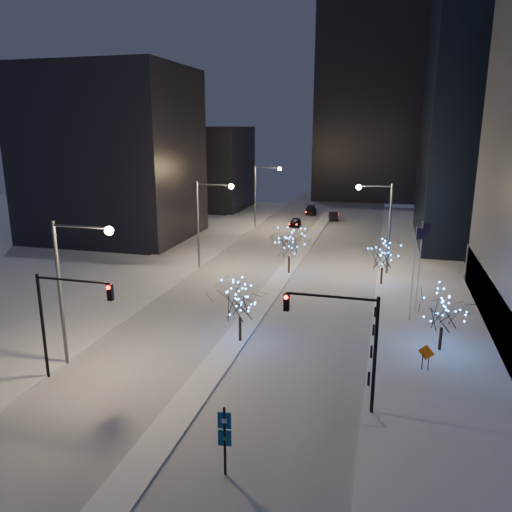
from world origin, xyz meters
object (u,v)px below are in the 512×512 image
(holiday_tree_median_near, at_px, (240,300))
(holiday_tree_plaza_near, at_px, (443,310))
(car_mid, at_px, (333,216))
(street_lamp_east, at_px, (382,216))
(car_far, at_px, (311,210))
(wayfinding_sign, at_px, (225,434))
(holiday_tree_plaza_far, at_px, (383,254))
(traffic_signal_east, at_px, (347,333))
(street_lamp_w_mid, at_px, (207,213))
(holiday_tree_median_far, at_px, (289,244))
(street_lamp_w_near, at_px, (72,274))
(construction_sign, at_px, (426,355))
(street_lamp_w_far, at_px, (261,188))
(car_near, at_px, (295,222))
(traffic_signal_west, at_px, (62,311))

(holiday_tree_median_near, relative_size, holiday_tree_plaza_near, 1.07)
(car_mid, bearing_deg, street_lamp_east, 96.28)
(car_far, distance_m, holiday_tree_median_near, 59.27)
(wayfinding_sign, bearing_deg, holiday_tree_plaza_far, 72.35)
(traffic_signal_east, xyz_separation_m, holiday_tree_plaza_near, (6.00, 9.64, -1.59))
(street_lamp_w_mid, distance_m, holiday_tree_median_far, 9.92)
(street_lamp_east, height_order, car_mid, street_lamp_east)
(street_lamp_w_near, bearing_deg, holiday_tree_median_near, 34.42)
(traffic_signal_east, height_order, construction_sign, traffic_signal_east)
(car_mid, xyz_separation_m, wayfinding_sign, (2.60, -68.35, 1.43))
(holiday_tree_median_near, bearing_deg, street_lamp_east, 66.01)
(street_lamp_w_near, xyz_separation_m, holiday_tree_plaza_far, (19.44, 23.71, -3.22))
(street_lamp_w_mid, height_order, street_lamp_w_far, same)
(holiday_tree_median_far, bearing_deg, street_lamp_w_far, 110.88)
(car_near, relative_size, holiday_tree_median_near, 0.82)
(car_near, distance_m, holiday_tree_plaza_near, 48.16)
(traffic_signal_west, height_order, wayfinding_sign, traffic_signal_west)
(street_lamp_w_mid, xyz_separation_m, holiday_tree_plaza_near, (23.88, -16.36, -3.33))
(holiday_tree_median_far, bearing_deg, car_far, 95.38)
(street_lamp_east, xyz_separation_m, wayfinding_sign, (-5.98, -36.00, -4.29))
(car_near, distance_m, holiday_tree_median_near, 46.70)
(holiday_tree_median_far, bearing_deg, traffic_signal_west, -108.15)
(car_mid, height_order, wayfinding_sign, wayfinding_sign)
(traffic_signal_west, bearing_deg, construction_sign, 17.66)
(street_lamp_east, distance_m, car_far, 40.28)
(car_near, height_order, holiday_tree_median_far, holiday_tree_median_far)
(traffic_signal_west, xyz_separation_m, wayfinding_sign, (12.54, -6.00, -2.60))
(car_near, xyz_separation_m, car_far, (0.63, 12.68, 0.04))
(street_lamp_w_near, height_order, holiday_tree_plaza_near, street_lamp_w_near)
(street_lamp_east, bearing_deg, car_far, 109.61)
(street_lamp_w_near, bearing_deg, wayfinding_sign, -31.52)
(car_near, xyz_separation_m, holiday_tree_plaza_far, (14.43, -29.17, 2.60))
(traffic_signal_west, relative_size, car_near, 1.74)
(holiday_tree_plaza_far, height_order, wayfinding_sign, holiday_tree_plaza_far)
(street_lamp_east, bearing_deg, holiday_tree_median_near, -113.99)
(car_mid, relative_size, wayfinding_sign, 1.25)
(holiday_tree_median_near, distance_m, construction_sign, 13.47)
(street_lamp_w_far, distance_m, holiday_tree_plaza_far, 32.86)
(traffic_signal_west, height_order, construction_sign, traffic_signal_west)
(street_lamp_w_mid, bearing_deg, street_lamp_w_near, -90.00)
(traffic_signal_west, relative_size, holiday_tree_plaza_near, 1.52)
(car_far, height_order, holiday_tree_median_far, holiday_tree_median_far)
(holiday_tree_median_far, bearing_deg, holiday_tree_plaza_near, -49.01)
(traffic_signal_east, relative_size, holiday_tree_median_near, 1.43)
(traffic_signal_east, relative_size, holiday_tree_median_far, 1.41)
(street_lamp_east, bearing_deg, street_lamp_w_near, -124.19)
(street_lamp_w_mid, xyz_separation_m, car_mid, (10.44, 35.35, -5.77))
(holiday_tree_median_near, xyz_separation_m, holiday_tree_plaza_near, (14.44, 2.17, -0.22))
(street_lamp_w_near, relative_size, holiday_tree_plaza_near, 2.18)
(car_far, bearing_deg, holiday_tree_median_far, -93.45)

